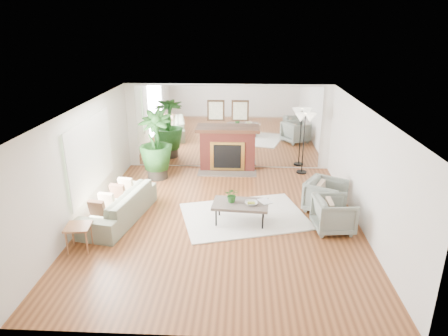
# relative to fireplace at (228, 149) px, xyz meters

# --- Properties ---
(ground) EXTENTS (7.00, 7.00, 0.00)m
(ground) POSITION_rel_fireplace_xyz_m (0.00, -3.26, -0.66)
(ground) COLOR #5E3118
(ground) RESTS_ON ground
(wall_left) EXTENTS (0.02, 7.00, 2.50)m
(wall_left) POSITION_rel_fireplace_xyz_m (-2.99, -3.26, 0.59)
(wall_left) COLOR silver
(wall_left) RESTS_ON ground
(wall_right) EXTENTS (0.02, 7.00, 2.50)m
(wall_right) POSITION_rel_fireplace_xyz_m (2.99, -3.26, 0.59)
(wall_right) COLOR silver
(wall_right) RESTS_ON ground
(wall_back) EXTENTS (6.00, 0.02, 2.50)m
(wall_back) POSITION_rel_fireplace_xyz_m (0.00, 0.23, 0.59)
(wall_back) COLOR silver
(wall_back) RESTS_ON ground
(mirror_panel) EXTENTS (5.40, 0.04, 2.40)m
(mirror_panel) POSITION_rel_fireplace_xyz_m (0.00, 0.21, 0.59)
(mirror_panel) COLOR silver
(mirror_panel) RESTS_ON wall_back
(window_panel) EXTENTS (0.04, 2.40, 1.50)m
(window_panel) POSITION_rel_fireplace_xyz_m (-2.96, -2.86, 0.69)
(window_panel) COLOR #B2E09E
(window_panel) RESTS_ON wall_left
(fireplace) EXTENTS (1.85, 0.83, 2.05)m
(fireplace) POSITION_rel_fireplace_xyz_m (0.00, 0.00, 0.00)
(fireplace) COLOR maroon
(fireplace) RESTS_ON ground
(area_rug) EXTENTS (3.12, 2.59, 0.03)m
(area_rug) POSITION_rel_fireplace_xyz_m (0.50, -3.06, -0.65)
(area_rug) COLOR white
(area_rug) RESTS_ON ground
(coffee_table) EXTENTS (1.25, 0.79, 0.48)m
(coffee_table) POSITION_rel_fireplace_xyz_m (0.42, -3.36, -0.22)
(coffee_table) COLOR #594E46
(coffee_table) RESTS_ON ground
(sofa) EXTENTS (1.29, 2.40, 0.67)m
(sofa) POSITION_rel_fireplace_xyz_m (-2.29, -3.30, -0.33)
(sofa) COLOR gray
(sofa) RESTS_ON ground
(armchair_back) EXTENTS (1.13, 1.13, 0.76)m
(armchair_back) POSITION_rel_fireplace_xyz_m (2.37, -2.66, -0.28)
(armchair_back) COLOR gray
(armchair_back) RESTS_ON ground
(armchair_front) EXTENTS (0.87, 0.85, 0.73)m
(armchair_front) POSITION_rel_fireplace_xyz_m (2.37, -3.58, -0.29)
(armchair_front) COLOR gray
(armchair_front) RESTS_ON ground
(side_table) EXTENTS (0.50, 0.50, 0.52)m
(side_table) POSITION_rel_fireplace_xyz_m (-2.65, -4.62, -0.22)
(side_table) COLOR #925F3A
(side_table) RESTS_ON ground
(potted_ficus) EXTENTS (1.09, 1.09, 1.93)m
(potted_ficus) POSITION_rel_fireplace_xyz_m (-1.94, -0.77, 0.37)
(potted_ficus) COLOR black
(potted_ficus) RESTS_ON ground
(floor_lamp) EXTENTS (0.57, 0.32, 1.76)m
(floor_lamp) POSITION_rel_fireplace_xyz_m (2.17, -0.16, 0.85)
(floor_lamp) COLOR black
(floor_lamp) RESTS_ON ground
(tabletop_plant) EXTENTS (0.31, 0.27, 0.33)m
(tabletop_plant) POSITION_rel_fireplace_xyz_m (0.23, -3.31, -0.02)
(tabletop_plant) COLOR #296123
(tabletop_plant) RESTS_ON coffee_table
(fruit_bowl) EXTENTS (0.29, 0.29, 0.07)m
(fruit_bowl) POSITION_rel_fireplace_xyz_m (0.65, -3.43, -0.15)
(fruit_bowl) COLOR #925F3A
(fruit_bowl) RESTS_ON coffee_table
(book) EXTENTS (0.34, 0.38, 0.02)m
(book) POSITION_rel_fireplace_xyz_m (0.85, -3.32, -0.17)
(book) COLOR #925F3A
(book) RESTS_ON coffee_table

